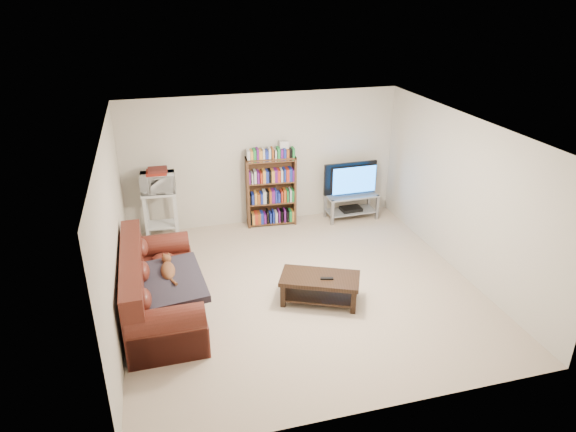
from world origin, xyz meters
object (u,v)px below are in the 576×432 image
object	(u,v)px
sofa	(156,293)
bookshelf	(271,190)
tv_stand	(351,202)
coffee_table	(320,284)

from	to	relation	value
sofa	bookshelf	xyz separation A→B (m)	(2.16, 2.42, 0.34)
tv_stand	coffee_table	bearing A→B (deg)	-121.76
bookshelf	sofa	bearing A→B (deg)	-127.78
bookshelf	coffee_table	bearing A→B (deg)	-84.93
coffee_table	bookshelf	world-z (taller)	bookshelf
sofa	coffee_table	bearing A→B (deg)	-7.70
tv_stand	bookshelf	size ratio (longest dim) A/B	0.75
sofa	bookshelf	size ratio (longest dim) A/B	1.71
coffee_table	tv_stand	size ratio (longest dim) A/B	1.24
coffee_table	bookshelf	bearing A→B (deg)	115.63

